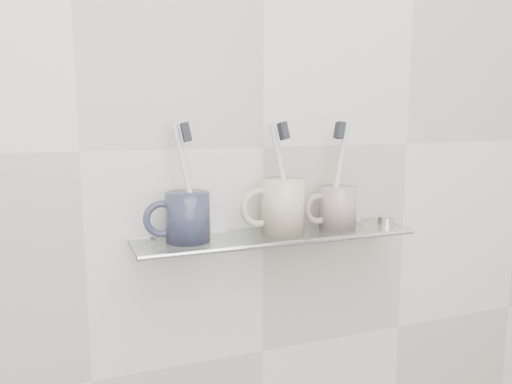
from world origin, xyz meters
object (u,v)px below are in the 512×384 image
mug_left (188,217)px  mug_center (283,206)px  shelf_glass (276,236)px  mug_right (338,207)px

mug_left → mug_center: size_ratio=0.86×
shelf_glass → mug_right: size_ratio=6.48×
mug_right → mug_left: bearing=175.4°
mug_left → mug_center: mug_center is taller
mug_center → mug_right: 0.11m
shelf_glass → mug_right: 0.13m
shelf_glass → mug_left: 0.16m
mug_left → mug_right: bearing=-0.4°
shelf_glass → mug_center: 0.05m
mug_center → mug_right: (0.11, 0.00, -0.01)m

